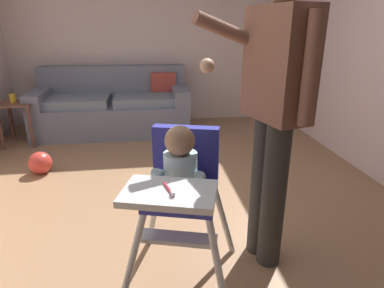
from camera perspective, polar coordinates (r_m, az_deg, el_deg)
ground at (r=2.61m, az=-4.47°, el=-13.48°), size 5.60×7.15×0.10m
wall_far at (r=4.98m, az=-6.94°, el=19.80°), size 4.80×0.06×2.77m
couch at (r=4.61m, az=-13.39°, el=6.17°), size 2.01×0.86×0.86m
high_chair at (r=1.70m, az=-1.88°, el=-6.15°), size 0.74×0.83×0.93m
adult_standing at (r=1.84m, az=14.03°, el=5.57°), size 0.59×0.50×1.66m
toy_ball at (r=3.56m, az=-24.84°, el=-2.97°), size 0.22×0.22×0.22m
side_table at (r=4.48m, az=-27.82°, el=4.66°), size 0.40×0.40×0.52m
sippy_cup at (r=4.46m, az=-28.68°, el=6.97°), size 0.07×0.07×0.10m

